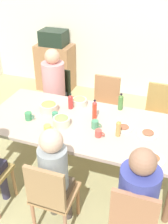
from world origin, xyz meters
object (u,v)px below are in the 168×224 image
(person_2, at_px, (138,193))
(plate_1, at_px, (124,128))
(bowl_2, at_px, (49,107))
(bowl_1, at_px, (62,121))
(bowl_0, at_px, (80,101))
(chair_2, at_px, (134,218))
(bottle_1, at_px, (95,110))
(cup_1, at_px, (48,128))
(cup_4, at_px, (29,116))
(person_0, at_px, (54,172))
(dining_table, at_px, (84,127))
(bottle_2, at_px, (118,128))
(side_cabinet, at_px, (55,67))
(chair_1, at_px, (105,103))
(cup_3, at_px, (95,124))
(bottle_0, at_px, (71,102))
(bottle_3, at_px, (121,102))
(cup_0, at_px, (99,133))
(cup_2, at_px, (55,116))
(plate_2, at_px, (153,159))
(microwave, at_px, (54,38))
(chair_0, at_px, (51,194))
(person_5, at_px, (53,82))
(chair_5, at_px, (57,95))
(chair_3, at_px, (158,112))

(person_2, relative_size, plate_1, 5.84)
(bowl_2, bearing_deg, bowl_1, -40.45)
(bowl_0, distance_m, bowl_1, 0.50)
(chair_2, height_order, bottle_1, bottle_1)
(bowl_2, xyz_separation_m, cup_1, (0.18, -0.40, -0.02))
(cup_4, bearing_deg, person_0, -46.15)
(dining_table, xyz_separation_m, bowl_1, (-0.23, -0.13, 0.12))
(bowl_1, height_order, bottle_2, bottle_2)
(cup_1, distance_m, side_cabinet, 2.58)
(bottle_1, bearing_deg, dining_table, -123.76)
(chair_1, xyz_separation_m, cup_3, (0.15, -0.96, 0.27))
(bottle_0, distance_m, bottle_1, 0.38)
(bottle_2, xyz_separation_m, bottle_3, (-0.10, 0.55, 0.01))
(cup_1, bearing_deg, bowl_2, 114.38)
(cup_0, relative_size, side_cabinet, 0.12)
(person_0, relative_size, bowl_1, 6.04)
(bowl_1, bearing_deg, cup_1, -119.27)
(bowl_1, distance_m, bottle_2, 0.66)
(person_0, relative_size, cup_3, 10.00)
(person_2, relative_size, side_cabinet, 1.32)
(bowl_0, height_order, bottle_1, bottle_1)
(plate_1, height_order, bottle_1, bottle_1)
(dining_table, height_order, chair_1, chair_1)
(cup_2, bearing_deg, cup_4, -156.18)
(plate_2, relative_size, microwave, 0.48)
(cup_3, bearing_deg, chair_2, -53.89)
(plate_2, height_order, bottle_3, bottle_3)
(dining_table, bearing_deg, microwave, 123.04)
(bowl_1, height_order, bowl_2, bowl_1)
(chair_1, distance_m, cup_2, 1.03)
(bowl_0, xyz_separation_m, cup_0, (0.43, -0.57, -0.01))
(chair_0, bearing_deg, microwave, 114.26)
(cup_0, bearing_deg, person_5, 134.98)
(cup_0, bearing_deg, bottle_0, 138.51)
(cup_0, height_order, side_cabinet, side_cabinet)
(chair_5, distance_m, bottle_2, 1.61)
(microwave, bearing_deg, bowl_2, -66.84)
(bowl_2, distance_m, bottle_0, 0.28)
(chair_0, height_order, bottle_2, bottle_2)
(person_0, bearing_deg, chair_0, -90.00)
(chair_5, height_order, bottle_0, bottle_0)
(bottle_2, bearing_deg, dining_table, 166.08)
(chair_2, relative_size, chair_3, 1.00)
(cup_0, bearing_deg, bottle_2, 23.59)
(person_0, height_order, person_2, person_2)
(plate_1, relative_size, bowl_1, 1.04)
(chair_3, bearing_deg, cup_3, -123.07)
(bowl_1, bearing_deg, bottle_3, 46.02)
(microwave, bearing_deg, chair_5, -63.98)
(person_0, xyz_separation_m, bottle_1, (0.09, 0.95, 0.15))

